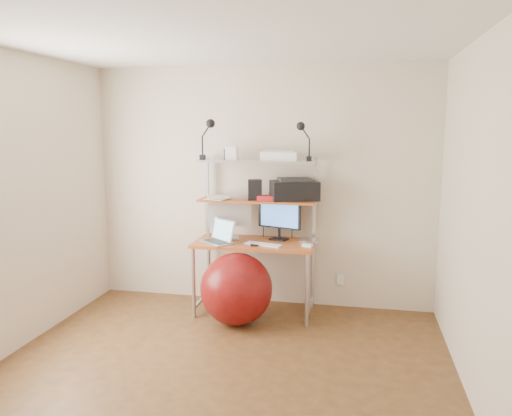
{
  "coord_description": "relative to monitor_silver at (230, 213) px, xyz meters",
  "views": [
    {
      "loc": [
        1.0,
        -3.33,
        1.87
      ],
      "look_at": [
        0.07,
        1.15,
        1.13
      ],
      "focal_mm": 35.0,
      "sensor_mm": 36.0,
      "label": 1
    }
  ],
  "objects": [
    {
      "name": "monitor_silver",
      "position": [
        0.0,
        0.0,
        0.0
      ],
      "size": [
        0.43,
        0.2,
        0.49
      ],
      "rotation": [
        0.0,
        0.0,
        0.28
      ],
      "color": "silver",
      "rests_on": "desktop"
    },
    {
      "name": "keyboard",
      "position": [
        0.4,
        -0.23,
        -0.25
      ],
      "size": [
        0.39,
        0.21,
        0.01
      ],
      "primitive_type": "cube",
      "rotation": [
        0.0,
        0.0,
        -0.29
      ],
      "color": "white",
      "rests_on": "desktop"
    },
    {
      "name": "computer_desk",
      "position": [
        0.29,
        -0.05,
        -0.04
      ],
      "size": [
        1.2,
        0.6,
        1.57
      ],
      "color": "#BE6124",
      "rests_on": "ground"
    },
    {
      "name": "monitor_black",
      "position": [
        0.51,
        0.04,
        -0.03
      ],
      "size": [
        0.45,
        0.19,
        0.47
      ],
      "rotation": [
        0.0,
        0.0,
        -0.31
      ],
      "color": "black",
      "rests_on": "desktop"
    },
    {
      "name": "clip_lamp_right",
      "position": [
        0.75,
        -0.08,
        0.82
      ],
      "size": [
        0.15,
        0.08,
        0.37
      ],
      "color": "black",
      "rests_on": "top_shelf"
    },
    {
      "name": "exercise_ball",
      "position": [
        0.18,
        -0.44,
        -0.65
      ],
      "size": [
        0.69,
        0.69,
        0.69
      ],
      "primitive_type": "sphere",
      "color": "maroon",
      "rests_on": "floor"
    },
    {
      "name": "box_grey",
      "position": [
        -0.0,
        0.02,
        0.6
      ],
      "size": [
        0.13,
        0.13,
        0.11
      ],
      "primitive_type": "cube",
      "rotation": [
        0.0,
        0.0,
        0.33
      ],
      "color": "#2D2D2F",
      "rests_on": "top_shelf"
    },
    {
      "name": "paper_stack",
      "position": [
        -0.12,
        0.02,
        0.16
      ],
      "size": [
        0.32,
        0.41,
        0.02
      ],
      "color": "white",
      "rests_on": "mid_shelf"
    },
    {
      "name": "scanner",
      "position": [
        0.52,
        0.03,
        0.6
      ],
      "size": [
        0.37,
        0.25,
        0.1
      ],
      "rotation": [
        0.0,
        0.0,
        -0.05
      ],
      "color": "white",
      "rests_on": "top_shelf"
    },
    {
      "name": "printer",
      "position": [
        0.66,
        0.06,
        0.25
      ],
      "size": [
        0.54,
        0.45,
        0.22
      ],
      "rotation": [
        0.0,
        0.0,
        0.33
      ],
      "color": "black",
      "rests_on": "mid_shelf"
    },
    {
      "name": "room",
      "position": [
        0.29,
        -1.55,
        0.25
      ],
      "size": [
        3.6,
        3.6,
        3.6
      ],
      "color": "brown",
      "rests_on": "ground"
    },
    {
      "name": "phone",
      "position": [
        0.31,
        -0.25,
        -0.25
      ],
      "size": [
        0.11,
        0.15,
        0.01
      ],
      "primitive_type": "cube",
      "rotation": [
        0.0,
        0.0,
        0.33
      ],
      "color": "black",
      "rests_on": "desktop"
    },
    {
      "name": "wall_outlet",
      "position": [
        1.14,
        0.23,
        -0.7
      ],
      "size": [
        0.08,
        0.01,
        0.12
      ],
      "primitive_type": "cube",
      "color": "white",
      "rests_on": "room"
    },
    {
      "name": "mouse",
      "position": [
        0.83,
        -0.22,
        -0.25
      ],
      "size": [
        0.11,
        0.08,
        0.03
      ],
      "primitive_type": "cube",
      "rotation": [
        0.0,
        0.0,
        -0.31
      ],
      "color": "white",
      "rests_on": "desktop"
    },
    {
      "name": "red_box",
      "position": [
        0.39,
        -0.04,
        0.17
      ],
      "size": [
        0.18,
        0.13,
        0.05
      ],
      "primitive_type": "cube",
      "rotation": [
        0.0,
        0.0,
        0.1
      ],
      "color": "red",
      "rests_on": "mid_shelf"
    },
    {
      "name": "clip_lamp_left",
      "position": [
        -0.18,
        -0.09,
        0.84
      ],
      "size": [
        0.16,
        0.09,
        0.4
      ],
      "color": "black",
      "rests_on": "top_shelf"
    },
    {
      "name": "nas_cube",
      "position": [
        0.27,
        -0.01,
        0.25
      ],
      "size": [
        0.16,
        0.16,
        0.2
      ],
      "primitive_type": "cube",
      "rotation": [
        0.0,
        0.0,
        0.2
      ],
      "color": "black",
      "rests_on": "mid_shelf"
    },
    {
      "name": "box_white",
      "position": [
        0.03,
        -0.01,
        0.62
      ],
      "size": [
        0.11,
        0.1,
        0.13
      ],
      "primitive_type": "cube",
      "rotation": [
        0.0,
        0.0,
        -0.0
      ],
      "color": "white",
      "rests_on": "top_shelf"
    },
    {
      "name": "mac_mini",
      "position": [
        0.83,
        -0.04,
        -0.24
      ],
      "size": [
        0.19,
        0.19,
        0.04
      ],
      "primitive_type": "cube",
      "rotation": [
        0.0,
        0.0,
        0.01
      ],
      "color": "#B6B6BA",
      "rests_on": "desktop"
    },
    {
      "name": "laptop",
      "position": [
        -0.05,
        -0.22,
        -0.21
      ],
      "size": [
        0.42,
        0.41,
        0.29
      ],
      "rotation": [
        0.0,
        0.0,
        -0.68
      ],
      "color": "#B6B6BA",
      "rests_on": "desktop"
    }
  ]
}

